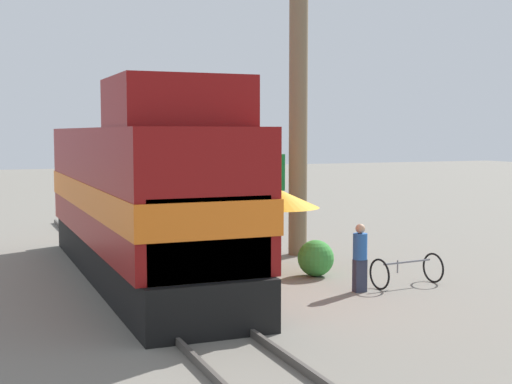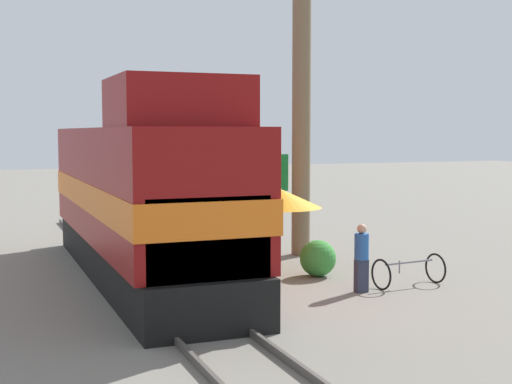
{
  "view_description": "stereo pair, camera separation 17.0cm",
  "coord_description": "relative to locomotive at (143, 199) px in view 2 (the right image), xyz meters",
  "views": [
    {
      "loc": [
        -4.12,
        -15.84,
        3.8
      ],
      "look_at": [
        1.2,
        -2.82,
        2.61
      ],
      "focal_mm": 50.0,
      "sensor_mm": 36.0,
      "label": 1
    },
    {
      "loc": [
        -3.97,
        -15.9,
        3.8
      ],
      "look_at": [
        1.2,
        -2.82,
        2.61
      ],
      "focal_mm": 50.0,
      "sensor_mm": 36.0,
      "label": 2
    }
  ],
  "objects": [
    {
      "name": "rail_near",
      "position": [
        -0.72,
        -1.97,
        -2.03
      ],
      "size": [
        0.08,
        29.4,
        0.15
      ],
      "primitive_type": "cube",
      "color": "#4C4742",
      "rests_on": "ground_plane"
    },
    {
      "name": "locomotive",
      "position": [
        0.0,
        0.0,
        0.0
      ],
      "size": [
        2.87,
        12.3,
        4.93
      ],
      "color": "black",
      "rests_on": "ground_plane"
    },
    {
      "name": "bicycle",
      "position": [
        5.89,
        -3.17,
        -1.71
      ],
      "size": [
        1.82,
        0.94,
        0.76
      ],
      "rotation": [
        0.0,
        0.0,
        -1.46
      ],
      "color": "black",
      "rests_on": "ground_plane"
    },
    {
      "name": "shrub_cluster",
      "position": [
        4.36,
        -1.23,
        -1.62
      ],
      "size": [
        0.96,
        0.96,
        0.96
      ],
      "primitive_type": "sphere",
      "color": "#388C38",
      "rests_on": "ground_plane"
    },
    {
      "name": "billboard_sign",
      "position": [
        4.1,
        2.77,
        0.24
      ],
      "size": [
        2.35,
        0.12,
        3.1
      ],
      "color": "#595959",
      "rests_on": "ground_plane"
    },
    {
      "name": "vendor_umbrella",
      "position": [
        3.68,
        -0.24,
        -0.09
      ],
      "size": [
        2.31,
        2.31,
        2.27
      ],
      "color": "#4C4C4C",
      "rests_on": "ground_plane"
    },
    {
      "name": "ground_plane",
      "position": [
        0.0,
        -1.97,
        -2.1
      ],
      "size": [
        120.0,
        120.0,
        0.0
      ],
      "primitive_type": "plane",
      "color": "slate"
    },
    {
      "name": "utility_pole",
      "position": [
        5.37,
        1.98,
        3.06
      ],
      "size": [
        1.8,
        0.57,
        10.26
      ],
      "color": "#726047",
      "rests_on": "ground_plane"
    },
    {
      "name": "person_bystander",
      "position": [
        4.49,
        -3.27,
        -1.22
      ],
      "size": [
        0.34,
        0.34,
        1.63
      ],
      "color": "#2D3347",
      "rests_on": "ground_plane"
    },
    {
      "name": "rail_far",
      "position": [
        0.72,
        -1.97,
        -2.03
      ],
      "size": [
        0.08,
        29.4,
        0.15
      ],
      "primitive_type": "cube",
      "color": "#4C4742",
      "rests_on": "ground_plane"
    }
  ]
}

